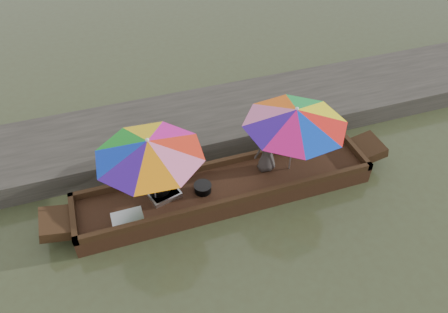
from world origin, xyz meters
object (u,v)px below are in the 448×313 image
object	(u,v)px
cooking_pot	(159,189)
umbrella_stern	(293,140)
tray_crayfish	(165,194)
umbrella_bow	(152,172)
supply_bag	(161,181)
vendor	(267,150)
tray_scallop	(128,218)
boat_hull	(226,190)
charcoal_grill	(203,188)

from	to	relation	value
cooking_pot	umbrella_stern	xyz separation A→B (m)	(2.70, -0.17, 0.66)
tray_crayfish	umbrella_bow	xyz separation A→B (m)	(-0.18, -0.06, 0.73)
supply_bag	vendor	xyz separation A→B (m)	(2.16, -0.22, 0.39)
vendor	umbrella_stern	bearing A→B (deg)	152.08
supply_bag	vendor	world-z (taller)	vendor
cooking_pot	vendor	distance (m)	2.27
tray_scallop	umbrella_stern	distance (m)	3.50
tray_crayfish	tray_scallop	world-z (taller)	tray_crayfish
tray_crayfish	supply_bag	bearing A→B (deg)	89.16
cooking_pot	boat_hull	bearing A→B (deg)	-7.58
boat_hull	supply_bag	size ratio (longest dim) A/B	21.47
tray_crayfish	charcoal_grill	world-z (taller)	charcoal_grill
umbrella_stern	tray_crayfish	bearing A→B (deg)	178.59
boat_hull	tray_crayfish	world-z (taller)	tray_crayfish
tray_crayfish	vendor	xyz separation A→B (m)	(2.16, 0.09, 0.48)
charcoal_grill	cooking_pot	bearing A→B (deg)	165.03
supply_bag	umbrella_stern	world-z (taller)	umbrella_stern
cooking_pot	vendor	xyz separation A→B (m)	(2.24, -0.02, 0.41)
tray_scallop	vendor	distance (m)	3.02
vendor	umbrella_stern	distance (m)	0.55
umbrella_bow	tray_scallop	bearing A→B (deg)	-154.67
boat_hull	tray_scallop	size ratio (longest dim) A/B	10.41
boat_hull	umbrella_stern	distance (m)	1.69
tray_scallop	vendor	bearing A→B (deg)	8.48
boat_hull	vendor	size ratio (longest dim) A/B	5.77
vendor	tray_scallop	bearing A→B (deg)	-1.02
cooking_pot	supply_bag	xyz separation A→B (m)	(0.08, 0.20, 0.02)
tray_crayfish	umbrella_stern	distance (m)	2.72
tray_crayfish	tray_scallop	xyz separation A→B (m)	(-0.79, -0.35, -0.01)
umbrella_stern	charcoal_grill	bearing A→B (deg)	-178.65
cooking_pot	charcoal_grill	world-z (taller)	cooking_pot
charcoal_grill	umbrella_stern	size ratio (longest dim) A/B	0.16
tray_scallop	supply_bag	distance (m)	1.04
vendor	boat_hull	bearing A→B (deg)	-0.09
charcoal_grill	tray_crayfish	bearing A→B (deg)	171.62
charcoal_grill	umbrella_bow	size ratio (longest dim) A/B	0.17
tray_scallop	umbrella_stern	bearing A→B (deg)	4.78
charcoal_grill	supply_bag	xyz separation A→B (m)	(-0.73, 0.42, 0.05)
supply_bag	tray_scallop	bearing A→B (deg)	-140.02
tray_crayfish	umbrella_stern	xyz separation A→B (m)	(2.62, -0.06, 0.73)
cooking_pot	tray_crayfish	size ratio (longest dim) A/B	0.74
boat_hull	supply_bag	xyz separation A→B (m)	(-1.22, 0.38, 0.30)
cooking_pot	tray_scallop	size ratio (longest dim) A/B	0.74
umbrella_bow	vendor	bearing A→B (deg)	3.77
tray_crayfish	charcoal_grill	distance (m)	0.75
tray_scallop	vendor	world-z (taller)	vendor
charcoal_grill	vendor	world-z (taller)	vendor
cooking_pot	tray_scallop	bearing A→B (deg)	-147.14
tray_scallop	vendor	xyz separation A→B (m)	(2.94, 0.44, 0.49)
supply_bag	vendor	bearing A→B (deg)	-5.90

